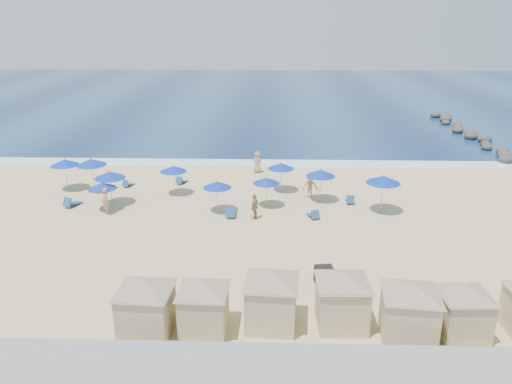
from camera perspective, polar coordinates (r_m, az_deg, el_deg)
ground at (r=30.52m, az=-2.55°, el=-5.03°), size 160.00×160.00×0.00m
ocean at (r=83.65m, az=0.20°, el=10.92°), size 160.00×80.00×0.06m
surf_line at (r=45.03m, az=-1.13°, el=3.27°), size 160.00×2.50×0.08m
seawall at (r=18.74m, az=-5.74°, el=-20.63°), size 160.00×6.10×1.22m
rock_jetty at (r=58.24m, az=23.80°, el=5.71°), size 2.56×26.66×0.96m
trash_bin at (r=25.42m, az=7.80°, el=-9.48°), size 0.99×0.99×0.89m
cabana_0 at (r=21.57m, az=-12.53°, el=-11.93°), size 4.49×4.49×2.82m
cabana_1 at (r=21.41m, az=-6.04°, el=-12.13°), size 4.18×4.18×2.62m
cabana_2 at (r=21.59m, az=1.76°, el=-11.29°), size 4.56×4.56×2.87m
cabana_3 at (r=21.91m, az=9.87°, el=-11.17°), size 4.51×4.51×2.83m
cabana_4 at (r=21.67m, az=17.21°, el=-12.09°), size 4.59×4.59×2.89m
cabana_5 at (r=22.72m, az=22.69°, el=-11.72°), size 4.15×4.15×2.61m
umbrella_0 at (r=40.42m, az=-21.02°, el=3.18°), size 2.21×2.21×2.51m
umbrella_1 at (r=35.36m, az=-17.17°, el=0.71°), size 1.81×1.81×2.06m
umbrella_2 at (r=39.45m, az=-18.33°, el=3.26°), size 2.31×2.31×2.63m
umbrella_3 at (r=36.17m, az=-16.39°, el=1.89°), size 2.23×2.23×2.54m
umbrella_4 at (r=37.30m, az=-9.43°, el=2.64°), size 2.02×2.02×2.30m
umbrella_5 at (r=33.56m, az=-4.46°, el=0.84°), size 1.98×1.98×2.25m
umbrella_6 at (r=34.43m, az=1.20°, el=1.32°), size 1.94×1.94×2.20m
umbrella_7 at (r=37.50m, az=2.88°, el=3.00°), size 2.03×2.03×2.31m
umbrella_8 at (r=35.67m, az=7.40°, el=2.18°), size 2.15×2.15×2.45m
umbrella_9 at (r=34.38m, az=14.36°, el=1.40°), size 2.36×2.36×2.69m
beach_chair_0 at (r=37.29m, az=-20.36°, el=-1.16°), size 1.09×1.54×0.77m
beach_chair_1 at (r=40.29m, az=-14.46°, el=0.90°), size 0.83×1.22×0.61m
beach_chair_2 at (r=40.15m, az=-8.55°, el=1.28°), size 0.92×1.31×0.66m
beach_chair_3 at (r=33.27m, az=-2.90°, el=-2.39°), size 0.68×1.43×0.77m
beach_chair_4 at (r=33.23m, az=6.60°, el=-2.60°), size 0.86×1.31×0.66m
beach_chair_5 at (r=36.22m, az=10.69°, el=-0.89°), size 0.65×1.29×0.69m
beachgoer_0 at (r=34.81m, az=-16.84°, el=-1.03°), size 0.79×0.82×1.89m
beachgoer_1 at (r=32.69m, az=-0.15°, el=-1.65°), size 0.79×1.09×1.72m
beachgoer_2 at (r=36.58m, az=6.21°, el=0.67°), size 1.22×0.76×1.82m
beachgoer_3 at (r=42.35m, az=0.18°, el=3.45°), size 1.06×1.02×1.83m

